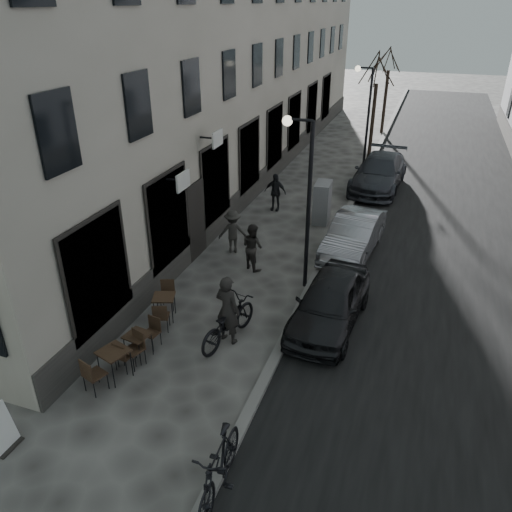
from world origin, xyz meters
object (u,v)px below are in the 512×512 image
Objects in this scene: streetlamp_near at (304,187)px; tree_far at (390,57)px; bistro_set_b at (138,343)px; pedestrian_far at (275,192)px; utility_cabinet at (322,202)px; moped at (219,467)px; streetlamp_far at (365,108)px; pedestrian_near at (253,247)px; car_mid at (354,235)px; bistro_set_c at (164,305)px; bicycle at (228,322)px; car_near at (330,302)px; car_far at (379,173)px; sign_board at (2,432)px; tree_near at (378,68)px; pedestrian_mid at (233,232)px; bistro_set_a at (115,361)px.

tree_far is (0.07, 21.00, 1.50)m from streetlamp_near.
pedestrian_far is (0.26, 10.33, 0.37)m from bistro_set_b.
utility_cabinet reaches higher than moped.
bistro_set_b is at bearing -99.54° from streetlamp_far.
car_mid is at bearing -111.89° from pedestrian_near.
bicycle is at bearing -29.54° from bistro_set_c.
bistro_set_b is 5.35m from pedestrian_near.
car_near is 0.78× the size of car_far.
car_near is (2.99, -2.29, -0.10)m from pedestrian_near.
car_far is at bearing 75.24° from sign_board.
bicycle is (2.83, 4.64, 0.19)m from sign_board.
pedestrian_near is (-1.79, -14.46, -3.89)m from tree_near.
pedestrian_mid is (-2.31, -3.65, -0.04)m from utility_cabinet.
streetlamp_far is 3.35× the size of pedestrian_mid.
bistro_set_a is 9.22m from car_mid.
sign_board is 0.61× the size of pedestrian_near.
car_near reaches higher than moped.
tree_near is 3.58× the size of utility_cabinet.
pedestrian_near is 1.38m from pedestrian_mid.
tree_near is at bearing 90.55° from bistro_set_b.
bicycle is 5.09m from pedestrian_mid.
tree_near is 22.87m from moped.
sign_board is (-3.83, -7.96, -2.78)m from streetlamp_near.
bistro_set_b is 0.64× the size of bicycle.
car_mid reaches higher than bistro_set_c.
bicycle is 9.11m from pedestrian_far.
car_mid reaches higher than bistro_set_a.
bistro_set_a is at bearing 109.26° from pedestrian_near.
bicycle is 1.43× the size of pedestrian_mid.
tree_far is 24.54m from bistro_set_c.
tree_near is 1.12× the size of car_far.
pedestrian_mid is (0.05, 6.13, 0.35)m from bistro_set_b.
utility_cabinet is 1.02× the size of pedestrian_far.
bicycle is 0.43× the size of car_far.
bistro_set_c is 0.92× the size of utility_cabinet.
tree_near is at bearing 88.62° from streetlamp_far.
streetlamp_near is 3.29m from car_near.
sign_board is 11.84m from car_mid.
tree_far is 11.90m from car_far.
bistro_set_a is at bearing -106.55° from utility_cabinet.
pedestrian_far reaches higher than pedestrian_near.
streetlamp_far reaches higher than utility_cabinet.
bicycle is at bearing -93.75° from streetlamp_far.
car_near is at bearing -54.01° from streetlamp_near.
bistro_set_c is 0.94× the size of pedestrian_far.
car_far is 2.48× the size of moped.
bistro_set_a reaches higher than bistro_set_c.
streetlamp_near is 1.26× the size of car_mid.
pedestrian_mid is (-2.76, 1.45, -2.40)m from streetlamp_near.
utility_cabinet reaches higher than bistro_set_c.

